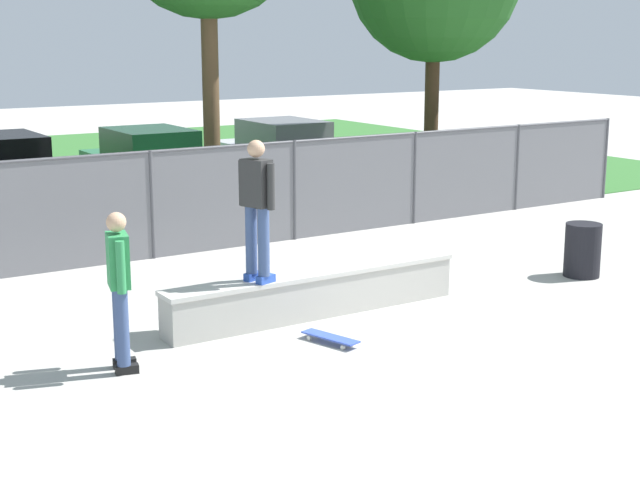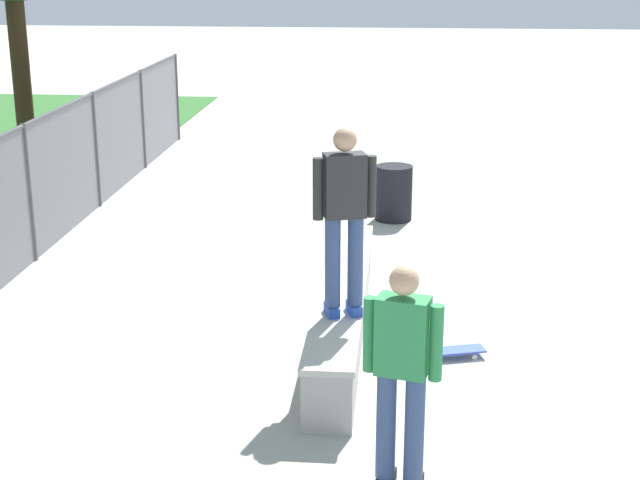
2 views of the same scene
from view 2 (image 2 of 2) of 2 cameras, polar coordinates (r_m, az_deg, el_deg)
The scene contains 6 objects.
ground_plane at distance 11.01m, azimuth 8.35°, elevation -4.27°, with size 80.00×80.00×0.00m, color #ADAAA3.
concrete_ledge at distance 10.09m, azimuth 1.37°, elevation -4.22°, with size 4.37×0.49×0.61m.
skateboarder at distance 8.82m, azimuth 1.47°, elevation 1.58°, with size 0.36×0.58×1.82m.
skateboard at distance 9.76m, azimuth 7.59°, elevation -6.66°, with size 0.42×0.82×0.09m.
bystander at distance 7.09m, azimuth 4.93°, elevation -7.79°, with size 0.35×0.58×1.82m.
trash_bin at distance 14.47m, azimuth 4.45°, elevation 2.84°, with size 0.56×0.56×0.84m, color black.
Camera 2 is at (-10.23, 0.71, 3.99)m, focal length 53.25 mm.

